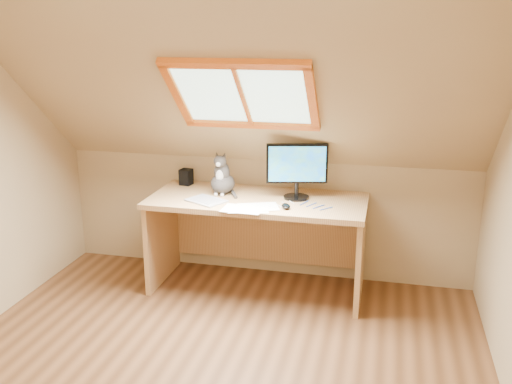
# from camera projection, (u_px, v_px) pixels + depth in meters

# --- Properties ---
(room_shell) EXTENTS (3.52, 3.52, 2.41)m
(room_shell) POSITION_uv_depth(u_px,v_px,m) (188.00, 158.00, 2.93)
(room_shell) COLOR tan
(room_shell) RESTS_ON ground
(desk) EXTENTS (1.70, 0.75, 0.78)m
(desk) POSITION_uv_depth(u_px,v_px,m) (259.00, 223.00, 4.61)
(desk) COLOR tan
(desk) RESTS_ON ground
(monitor) EXTENTS (0.47, 0.20, 0.44)m
(monitor) POSITION_uv_depth(u_px,v_px,m) (297.00, 167.00, 4.40)
(monitor) COLOR black
(monitor) RESTS_ON desk
(cat) EXTENTS (0.20, 0.24, 0.35)m
(cat) POSITION_uv_depth(u_px,v_px,m) (222.00, 179.00, 4.57)
(cat) COLOR #413C39
(cat) RESTS_ON desk
(desk_speaker) EXTENTS (0.11, 0.11, 0.13)m
(desk_speaker) POSITION_uv_depth(u_px,v_px,m) (186.00, 177.00, 4.85)
(desk_speaker) COLOR black
(desk_speaker) RESTS_ON desk
(graphics_tablet) EXTENTS (0.35, 0.32, 0.01)m
(graphics_tablet) POSITION_uv_depth(u_px,v_px,m) (206.00, 201.00, 4.40)
(graphics_tablet) COLOR #B2B2B7
(graphics_tablet) RESTS_ON desk
(mouse) EXTENTS (0.10, 0.12, 0.03)m
(mouse) POSITION_uv_depth(u_px,v_px,m) (286.00, 206.00, 4.23)
(mouse) COLOR black
(mouse) RESTS_ON desk
(papers) EXTENTS (0.35, 0.30, 0.01)m
(papers) POSITION_uv_depth(u_px,v_px,m) (246.00, 208.00, 4.24)
(papers) COLOR white
(papers) RESTS_ON desk
(cables) EXTENTS (0.51, 0.26, 0.01)m
(cables) POSITION_uv_depth(u_px,v_px,m) (302.00, 206.00, 4.29)
(cables) COLOR silver
(cables) RESTS_ON desk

